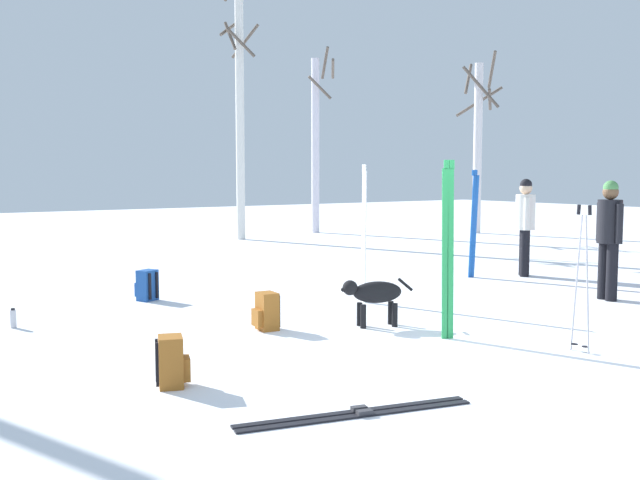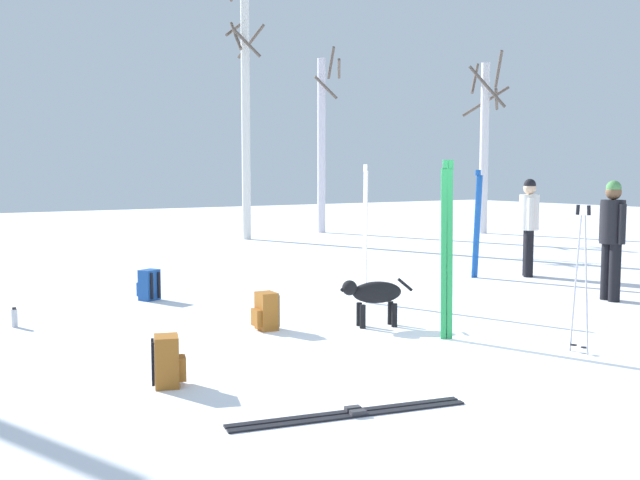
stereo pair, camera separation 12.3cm
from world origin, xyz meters
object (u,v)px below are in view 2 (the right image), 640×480
at_px(ski_pair_planted_0, 365,234).
at_px(ski_pair_lying_0, 350,414).
at_px(ski_poles_0, 581,275).
at_px(birch_tree_5, 485,141).
at_px(person_2, 612,232).
at_px(ski_pair_planted_1, 447,251).
at_px(water_bottle_0, 14,318).
at_px(person_1, 529,221).
at_px(birch_tree_4, 322,141).
at_px(ski_pair_planted_2, 477,224).
at_px(backpack_0, 149,285).
at_px(backpack_1, 168,362).
at_px(backpack_2, 266,312).
at_px(birch_tree_3, 245,90).
at_px(dog, 373,294).

bearing_deg(ski_pair_planted_0, ski_pair_lying_0, -128.25).
height_order(ski_poles_0, birch_tree_5, birch_tree_5).
xyz_separation_m(person_2, ski_pair_planted_1, (-3.65, -0.51, -0.00)).
xyz_separation_m(ski_poles_0, water_bottle_0, (-4.53, 4.50, -0.69)).
height_order(person_2, birch_tree_5, birch_tree_5).
relative_size(person_1, ski_poles_0, 1.14).
bearing_deg(ski_pair_planted_0, birch_tree_4, 59.23).
height_order(ski_pair_planted_2, backpack_0, ski_pair_planted_2).
relative_size(backpack_1, birch_tree_5, 0.08).
height_order(backpack_2, birch_tree_3, birch_tree_3).
relative_size(dog, water_bottle_0, 3.60).
bearing_deg(ski_poles_0, ski_pair_lying_0, -174.84).
height_order(ski_pair_planted_1, birch_tree_3, birch_tree_3).
xyz_separation_m(water_bottle_0, birch_tree_4, (10.64, 9.41, 2.64)).
distance_m(ski_pair_planted_1, ski_pair_lying_0, 2.96).
bearing_deg(ski_pair_lying_0, ski_pair_planted_2, 37.69).
relative_size(ski_poles_0, backpack_0, 3.42).
bearing_deg(birch_tree_4, birch_tree_5, -36.44).
xyz_separation_m(backpack_1, backpack_2, (1.82, 1.53, 0.00)).
relative_size(water_bottle_0, birch_tree_4, 0.04).
height_order(ski_pair_planted_1, backpack_2, ski_pair_planted_1).
distance_m(person_1, birch_tree_3, 9.66).
bearing_deg(ski_pair_planted_2, backpack_2, -161.50).
distance_m(ski_poles_0, backpack_0, 6.00).
height_order(dog, backpack_1, dog).
bearing_deg(water_bottle_0, ski_pair_planted_2, -0.36).
height_order(backpack_1, birch_tree_3, birch_tree_3).
xyz_separation_m(ski_pair_planted_0, ski_poles_0, (0.07, -3.53, -0.16)).
height_order(birch_tree_4, birch_tree_5, birch_tree_4).
distance_m(ski_pair_planted_1, backpack_2, 2.21).
distance_m(person_1, water_bottle_0, 8.50).
xyz_separation_m(person_1, backpack_0, (-6.44, 1.36, -0.77)).
xyz_separation_m(dog, ski_pair_planted_2, (4.01, 2.27, 0.54)).
height_order(ski_poles_0, backpack_0, ski_poles_0).
bearing_deg(water_bottle_0, backpack_2, -36.32).
relative_size(backpack_2, birch_tree_5, 0.08).
xyz_separation_m(ski_pair_planted_2, backpack_0, (-5.58, 0.95, -0.72)).
xyz_separation_m(backpack_2, water_bottle_0, (-2.42, 1.78, -0.10)).
height_order(dog, birch_tree_3, birch_tree_3).
distance_m(dog, backpack_1, 3.14).
relative_size(person_1, person_2, 1.00).
distance_m(person_1, backpack_1, 8.38).
bearing_deg(backpack_1, person_2, 4.39).
bearing_deg(person_2, ski_pair_planted_2, 87.96).
bearing_deg(person_1, birch_tree_4, 77.40).
height_order(ski_poles_0, backpack_1, ski_poles_0).
distance_m(backpack_0, backpack_1, 4.44).
height_order(ski_pair_planted_2, ski_pair_lying_0, ski_pair_planted_2).
xyz_separation_m(ski_pair_planted_0, backpack_1, (-3.86, -2.33, -0.75)).
xyz_separation_m(person_2, birch_tree_3, (0.19, 11.46, 3.04)).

